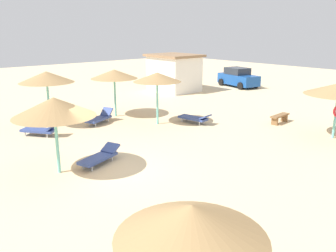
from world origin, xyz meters
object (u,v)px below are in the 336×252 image
Objects in this scene: lounger_1 at (195,118)px; lounger_5 at (41,130)px; parked_car at (238,78)px; lounger_0 at (100,156)px; parasol_2 at (114,74)px; lounger_2 at (100,118)px; parasol_1 at (157,77)px; bench_1 at (280,117)px; beach_cabana at (174,73)px; parasol_0 at (54,107)px; parasol_5 at (46,77)px; parasol_3 at (191,222)px.

lounger_5 reaches higher than lounger_1.
lounger_0 is at bearing -66.00° from parked_car.
lounger_0 is 7.52m from lounger_1.
parasol_2 reaches higher than lounger_2.
parasol_1 is 3.13m from lounger_1.
lounger_5 is 12.86m from bench_1.
lounger_5 is (-3.25, -7.55, 0.02)m from lounger_1.
lounger_5 is at bearing -68.17° from beach_cabana.
parasol_0 is 18.44m from beach_cabana.
lounger_0 is 1.02× the size of lounger_2.
parasol_1 reaches higher than lounger_0.
lounger_0 is at bearing -7.17° from parasol_5.
lounger_0 is (6.80, -0.86, -2.37)m from parasol_5.
parasol_1 is at bearing 13.73° from parasol_2.
beach_cabana is at bearing 124.92° from parasol_0.
parasol_3 is 1.40× the size of lounger_2.
beach_cabana is at bearing -109.44° from parked_car.
parasol_2 is 16.92m from parasol_3.
parasol_0 reaches higher than lounger_0.
parasol_2 is 9.82m from beach_cabana.
parked_car is (-9.80, 8.58, 0.48)m from bench_1.
parasol_1 is 1.89× the size of bench_1.
lounger_2 is 1.29× the size of bench_1.
lounger_5 is at bearing -176.78° from lounger_0.
parasol_5 is 13.29m from beach_cabana.
parasol_2 is at bearing 118.39° from lounger_2.
beach_cabana reaches higher than parked_car.
parasol_1 reaches higher than parked_car.
lounger_5 reaches higher than lounger_0.
parked_car reaches higher than bench_1.
parasol_2 is 0.69× the size of beach_cabana.
parasol_1 is 3.20m from parasol_2.
lounger_1 is at bearing 53.07° from parasol_5.
lounger_0 is (0.22, 1.61, -2.18)m from parasol_0.
lounger_1 is at bearing 134.70° from parasol_3.
parasol_1 reaches higher than parasol_2.
parasol_1 is 11.00m from beach_cabana.
beach_cabana is at bearing 111.83° from lounger_5.
lounger_1 is (-10.49, 10.61, -2.17)m from parasol_3.
parasol_3 is 0.65× the size of parked_car.
parasol_3 is at bearing -37.17° from parasol_1.
lounger_2 is (-13.99, 6.56, -2.16)m from parasol_3.
parasol_2 is at bearing 83.26° from parasol_5.
parasol_3 is (11.73, -8.90, -0.14)m from parasol_1.
parasol_3 is 1.37× the size of lounger_0.
parasol_5 is 1.49× the size of lounger_1.
bench_1 is (1.14, 10.87, 0.04)m from lounger_0.
parasol_5 reaches higher than parasol_2.
lounger_1 is at bearing -61.31° from parked_car.
parasol_1 is 1.02× the size of parasol_2.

